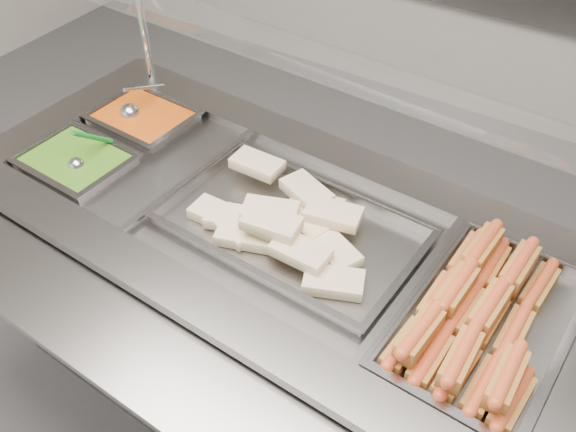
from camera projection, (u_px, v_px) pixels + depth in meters
The scene contains 11 objects.
steam_counter at pixel (275, 318), 2.01m from camera, with size 1.86×0.89×0.87m.
tray_rail at pixel (143, 351), 1.45m from camera, with size 1.76×0.44×0.05m.
sneeze_guard at pixel (321, 64), 1.60m from camera, with size 1.61×0.36×0.43m.
pan_hotdogs at pixel (485, 330), 1.48m from camera, with size 0.36×0.55×0.10m.
pan_wraps at pixel (291, 231), 1.71m from camera, with size 0.68×0.42×0.07m.
pan_beans at pixel (145, 126), 2.09m from camera, with size 0.30×0.25×0.10m.
pan_peas at pixel (78, 169), 1.92m from camera, with size 0.30×0.25×0.10m.
hotdogs_in_buns at pixel (477, 317), 1.45m from camera, with size 0.30×0.51×0.11m.
tortilla_wraps at pixel (281, 221), 1.68m from camera, with size 0.55×0.35×0.09m.
ladle at pixel (131, 112), 2.07m from camera, with size 0.07×0.20×0.13m.
serving_spoon at pixel (80, 161), 1.87m from camera, with size 0.05×0.17×0.14m.
Camera 1 is at (0.59, -0.69, 2.02)m, focal length 40.00 mm.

